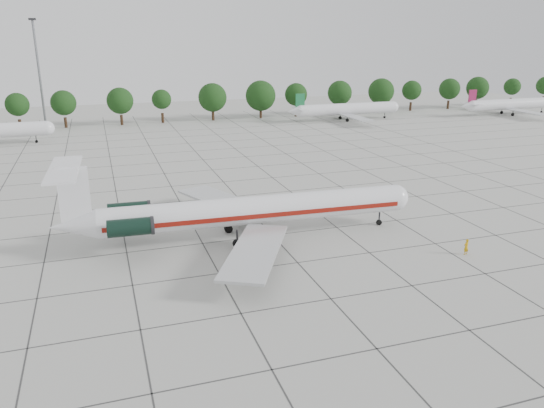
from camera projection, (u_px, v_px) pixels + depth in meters
The scene contains 8 objects.
ground at pixel (272, 235), 59.95m from camera, with size 260.00×260.00×0.00m, color #B3B3AB.
apron_joints at pixel (238, 198), 73.51m from camera, with size 170.00×170.00×0.02m, color #383838.
main_airliner at pixel (237, 211), 57.71m from camera, with size 39.90×31.32×9.35m.
ground_crew at pixel (466, 247), 54.47m from camera, with size 0.61×0.40×1.67m, color #CC940C.
bg_airliner_d at pixel (347, 109), 139.53m from camera, with size 28.24×27.20×7.40m.
bg_airliner_e at pixel (511, 104), 149.31m from camera, with size 28.24×27.20×7.40m.
tree_line at pixel (120, 101), 131.49m from camera, with size 249.86×8.44×10.22m.
floodlight_mast at pixel (38, 66), 129.80m from camera, with size 1.60×1.60×25.45m.
Camera 1 is at (-17.65, -53.17, 21.64)m, focal length 35.00 mm.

